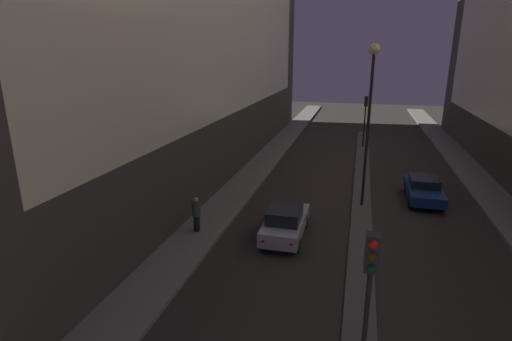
% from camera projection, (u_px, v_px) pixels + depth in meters
% --- Properties ---
extents(median_strip, '(1.07, 38.93, 0.11)m').
position_uv_depth(median_strip, '(362.00, 190.00, 25.32)').
color(median_strip, '#56544F').
rests_on(median_strip, ground).
extents(traffic_light_near, '(0.32, 0.42, 4.59)m').
position_uv_depth(traffic_light_near, '(369.00, 284.00, 8.99)').
color(traffic_light_near, black).
rests_on(traffic_light_near, median_strip).
extents(traffic_light_mid, '(0.32, 0.42, 4.59)m').
position_uv_depth(traffic_light_mid, '(365.00, 110.00, 35.74)').
color(traffic_light_mid, black).
rests_on(traffic_light_mid, median_strip).
extents(street_lamp, '(0.60, 0.60, 8.81)m').
position_uv_depth(street_lamp, '(371.00, 92.00, 20.91)').
color(street_lamp, black).
rests_on(street_lamp, median_strip).
extents(car_left_lane, '(1.75, 4.11, 1.59)m').
position_uv_depth(car_left_lane, '(285.00, 222.00, 18.76)').
color(car_left_lane, '#B2B2B7').
rests_on(car_left_lane, ground).
extents(car_right_lane, '(1.87, 4.22, 1.37)m').
position_uv_depth(car_right_lane, '(424.00, 189.00, 23.49)').
color(car_right_lane, navy).
rests_on(car_right_lane, ground).
extents(pedestrian_on_left_sidewalk, '(0.42, 0.42, 1.73)m').
position_uv_depth(pedestrian_on_left_sidewalk, '(196.00, 214.00, 19.04)').
color(pedestrian_on_left_sidewalk, black).
rests_on(pedestrian_on_left_sidewalk, sidewalk_left).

